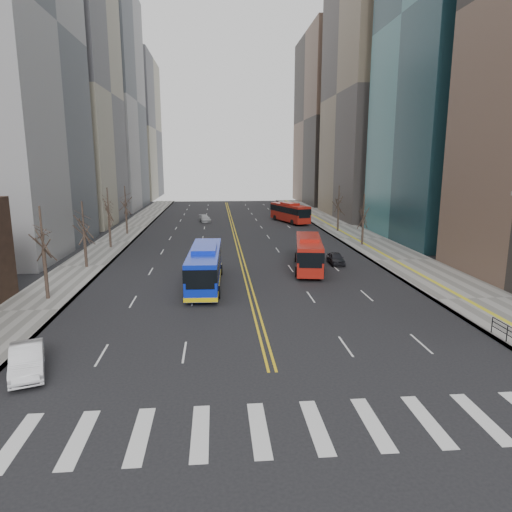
% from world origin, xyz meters
% --- Properties ---
extents(ground, '(220.00, 220.00, 0.00)m').
position_xyz_m(ground, '(0.00, 0.00, 0.00)').
color(ground, black).
extents(sidewalk_right, '(7.00, 130.00, 0.15)m').
position_xyz_m(sidewalk_right, '(17.50, 45.00, 0.07)').
color(sidewalk_right, slate).
rests_on(sidewalk_right, ground).
extents(sidewalk_left, '(5.00, 130.00, 0.15)m').
position_xyz_m(sidewalk_left, '(-16.50, 45.00, 0.07)').
color(sidewalk_left, slate).
rests_on(sidewalk_left, ground).
extents(crosswalk, '(26.70, 4.00, 0.01)m').
position_xyz_m(crosswalk, '(0.00, 0.00, 0.01)').
color(crosswalk, silver).
rests_on(crosswalk, ground).
extents(centerline, '(0.55, 100.00, 0.01)m').
position_xyz_m(centerline, '(0.00, 55.00, 0.01)').
color(centerline, gold).
rests_on(centerline, ground).
extents(office_towers, '(83.00, 134.00, 58.00)m').
position_xyz_m(office_towers, '(0.12, 68.51, 23.92)').
color(office_towers, gray).
rests_on(office_towers, ground).
extents(street_trees, '(35.20, 47.20, 7.60)m').
position_xyz_m(street_trees, '(-7.18, 34.55, 4.87)').
color(street_trees, '#32261F').
rests_on(street_trees, ground).
extents(blue_bus, '(3.13, 12.12, 3.50)m').
position_xyz_m(blue_bus, '(-3.79, 22.13, 1.84)').
color(blue_bus, '#0C27C2').
rests_on(blue_bus, ground).
extents(red_bus_near, '(4.16, 10.79, 3.36)m').
position_xyz_m(red_bus_near, '(6.42, 27.56, 1.87)').
color(red_bus_near, '#A81B12').
rests_on(red_bus_near, ground).
extents(red_bus_far, '(5.74, 11.36, 3.52)m').
position_xyz_m(red_bus_far, '(10.32, 63.50, 1.96)').
color(red_bus_far, '#A81B12').
rests_on(red_bus_far, ground).
extents(car_white, '(2.95, 4.70, 1.46)m').
position_xyz_m(car_white, '(-12.50, 6.00, 0.73)').
color(car_white, silver).
rests_on(car_white, ground).
extents(car_dark_mid, '(1.56, 3.67, 1.24)m').
position_xyz_m(car_dark_mid, '(9.78, 29.64, 0.62)').
color(car_dark_mid, black).
rests_on(car_dark_mid, ground).
extents(car_silver, '(2.54, 4.46, 1.22)m').
position_xyz_m(car_silver, '(-4.79, 65.52, 0.61)').
color(car_silver, '#A9AAAF').
rests_on(car_silver, ground).
extents(car_dark_far, '(3.57, 5.18, 1.32)m').
position_xyz_m(car_dark_far, '(10.81, 67.15, 0.66)').
color(car_dark_far, black).
rests_on(car_dark_far, ground).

